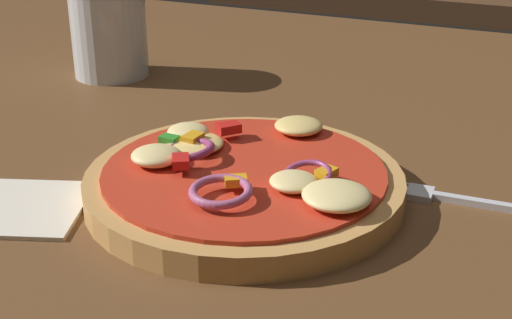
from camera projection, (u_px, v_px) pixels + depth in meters
The scene contains 4 objects.
dining_table at pixel (198, 201), 0.53m from camera, with size 1.35×1.09×0.04m.
pizza at pixel (244, 181), 0.50m from camera, with size 0.22×0.22×0.03m.
fork at pixel (465, 201), 0.49m from camera, with size 0.16×0.02×0.01m.
beer_glass at pixel (109, 32), 0.74m from camera, with size 0.08×0.08×0.11m.
Camera 1 is at (0.23, -0.42, 0.26)m, focal length 50.41 mm.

